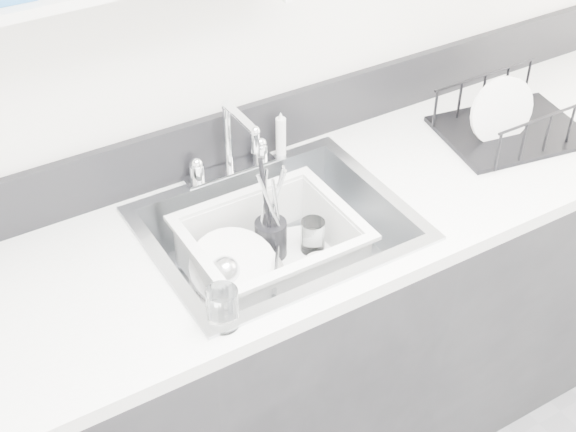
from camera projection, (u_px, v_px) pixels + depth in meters
counter_run at (279, 350)px, 2.27m from camera, size 3.20×0.62×0.92m
backsplash at (221, 140)px, 2.13m from camera, size 3.20×0.02×0.16m
sink at (278, 252)px, 2.04m from camera, size 0.64×0.52×0.20m
faucet at (230, 156)px, 2.11m from camera, size 0.26×0.18×0.23m
side_sprayer at (281, 134)px, 2.18m from camera, size 0.03×0.03×0.14m
wash_tub at (271, 251)px, 2.04m from camera, size 0.50×0.45×0.17m
plate_stack at (237, 275)px, 2.02m from camera, size 0.27×0.27×0.11m
utensil_cup at (271, 236)px, 2.09m from camera, size 0.08×0.08×0.28m
ladle at (255, 277)px, 1.99m from camera, size 0.31×0.25×0.08m
tumbler_in_tub at (313, 236)px, 2.11m from camera, size 0.08×0.08×0.09m
tumbler_counter at (223, 308)px, 1.69m from camera, size 0.08×0.08×0.10m
dish_rack at (514, 112)px, 2.27m from camera, size 0.44×0.36×0.14m
bowl_small at (322, 268)px, 2.06m from camera, size 0.12×0.12×0.03m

